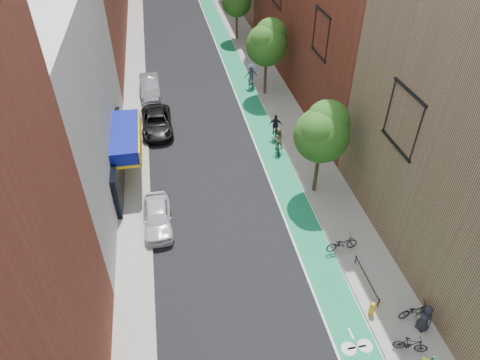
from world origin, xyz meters
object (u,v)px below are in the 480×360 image
parked_car_silver (150,87)px  cyclist_lane_near (278,142)px  pedestrian (425,318)px  fire_hydrant (372,308)px  parked_car_white (157,217)px  cyclist_lane_far (251,77)px  parked_car_black (157,122)px  cyclist_lane_mid (275,130)px

parked_car_silver → cyclist_lane_near: size_ratio=2.36×
pedestrian → fire_hydrant: size_ratio=1.95×
pedestrian → parked_car_silver: bearing=-175.9°
parked_car_white → pedestrian: size_ratio=2.59×
parked_car_silver → cyclist_lane_far: cyclist_lane_far is taller
pedestrian → fire_hydrant: 2.34m
parked_car_white → pedestrian: 15.15m
parked_car_black → parked_car_silver: size_ratio=1.07×
parked_car_white → parked_car_silver: size_ratio=0.87×
parked_car_silver → fire_hydrant: bearing=-70.0°
parked_car_black → cyclist_lane_mid: bearing=-18.8°
parked_car_white → pedestrian: bearing=-38.9°
parked_car_black → cyclist_lane_near: 9.87m
parked_car_black → parked_car_silver: bearing=92.8°
parked_car_white → cyclist_lane_far: 19.45m
parked_car_black → fire_hydrant: size_ratio=6.22×
parked_car_white → fire_hydrant: parked_car_white is taller
cyclist_lane_near → pedestrian: bearing=108.2°
cyclist_lane_far → cyclist_lane_mid: bearing=83.1°
parked_car_black → parked_car_silver: (-0.38, 6.32, 0.08)m
parked_car_black → cyclist_lane_far: bearing=33.9°
pedestrian → cyclist_lane_far: bearing=165.7°
cyclist_lane_mid → fire_hydrant: size_ratio=2.48×
pedestrian → cyclist_lane_near: bearing=170.5°
parked_car_black → cyclist_lane_mid: (8.92, -2.93, 0.09)m
parked_car_black → pedestrian: (11.51, -20.34, 0.24)m
cyclist_lane_near → cyclist_lane_mid: bearing=-91.1°
cyclist_lane_far → parked_car_silver: bearing=-8.1°
parked_car_silver → cyclist_lane_mid: cyclist_lane_mid is taller
parked_car_white → cyclist_lane_mid: bearing=40.2°
pedestrian → cyclist_lane_mid: bearing=168.5°
cyclist_lane_near → pedestrian: (2.87, -15.57, 0.10)m
parked_car_white → cyclist_lane_mid: size_ratio=2.03×
cyclist_lane_near → cyclist_lane_mid: size_ratio=1.00×
parked_car_silver → cyclist_lane_far: 9.30m
parked_car_silver → fire_hydrant: 27.34m
cyclist_lane_mid → cyclist_lane_far: cyclist_lane_far is taller
cyclist_lane_near → fire_hydrant: size_ratio=2.47×
parked_car_white → cyclist_lane_far: cyclist_lane_far is taller
parked_car_black → cyclist_lane_far: (8.92, 6.13, 0.31)m
parked_car_silver → cyclist_lane_far: size_ratio=2.15×
parked_car_black → cyclist_lane_far: size_ratio=2.30×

